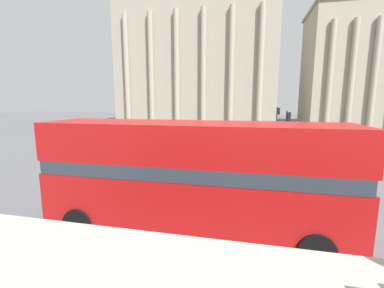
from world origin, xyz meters
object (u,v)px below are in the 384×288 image
(plaza_building_right, at_px, (379,68))
(traffic_light_mid, at_px, (287,129))
(traffic_light_near, at_px, (260,152))
(car_black, at_px, (237,140))
(plaza_building_left, at_px, (199,65))
(traffic_light_far, at_px, (277,121))
(double_decker_bus, at_px, (193,173))
(pedestrian_red, at_px, (274,140))
(pedestrian_yellow, at_px, (180,140))

(plaza_building_right, distance_m, traffic_light_mid, 38.86)
(traffic_light_near, bearing_deg, traffic_light_mid, 74.32)
(traffic_light_near, relative_size, car_black, 0.81)
(plaza_building_left, bearing_deg, traffic_light_far, -60.21)
(double_decker_bus, bearing_deg, plaza_building_left, 94.41)
(plaza_building_right, bearing_deg, plaza_building_left, -174.16)
(pedestrian_red, height_order, pedestrian_yellow, pedestrian_red)
(car_black, distance_m, pedestrian_red, 3.89)
(traffic_light_near, distance_m, car_black, 14.31)
(double_decker_bus, relative_size, traffic_light_mid, 2.63)
(pedestrian_yellow, bearing_deg, car_black, -142.31)
(double_decker_bus, xyz_separation_m, traffic_light_far, (4.70, 19.83, 0.44))
(traffic_light_far, distance_m, pedestrian_yellow, 10.52)
(traffic_light_near, distance_m, pedestrian_red, 12.65)
(double_decker_bus, bearing_deg, traffic_light_near, 55.26)
(plaza_building_right, distance_m, traffic_light_near, 47.10)
(traffic_light_near, xyz_separation_m, traffic_light_mid, (2.32, 8.25, 0.35))
(car_black, bearing_deg, traffic_light_mid, 26.14)
(double_decker_bus, height_order, car_black, double_decker_bus)
(double_decker_bus, height_order, plaza_building_right, plaza_building_right)
(traffic_light_near, xyz_separation_m, traffic_light_far, (2.28, 15.34, 0.45))
(plaza_building_right, relative_size, traffic_light_mid, 6.30)
(plaza_building_left, xyz_separation_m, traffic_light_mid, (12.78, -29.34, -9.01))
(plaza_building_right, height_order, traffic_light_mid, plaza_building_right)
(traffic_light_near, height_order, pedestrian_red, traffic_light_near)
(traffic_light_far, bearing_deg, traffic_light_near, -98.44)
(car_black, bearing_deg, plaza_building_left, -168.14)
(plaza_building_left, height_order, traffic_light_far, plaza_building_left)
(traffic_light_mid, bearing_deg, traffic_light_near, -105.68)
(pedestrian_red, bearing_deg, traffic_light_mid, 156.67)
(plaza_building_right, bearing_deg, car_black, -131.34)
(traffic_light_near, bearing_deg, car_black, 97.04)
(plaza_building_left, distance_m, pedestrian_red, 29.85)
(traffic_light_near, xyz_separation_m, pedestrian_yellow, (-7.16, 11.02, -1.27))
(pedestrian_red, bearing_deg, traffic_light_near, 141.11)
(traffic_light_near, distance_m, pedestrian_yellow, 13.20)
(plaza_building_right, height_order, pedestrian_red, plaza_building_right)
(car_black, bearing_deg, double_decker_bus, -10.61)
(plaza_building_right, bearing_deg, traffic_light_near, -118.07)
(double_decker_bus, xyz_separation_m, pedestrian_red, (4.18, 16.97, -1.18))
(traffic_light_far, relative_size, car_black, 0.98)
(traffic_light_mid, relative_size, traffic_light_far, 0.96)
(double_decker_bus, distance_m, pedestrian_red, 17.51)
(traffic_light_far, xyz_separation_m, pedestrian_red, (-0.52, -2.86, -1.62))
(double_decker_bus, xyz_separation_m, traffic_light_near, (2.42, 4.49, -0.01))
(double_decker_bus, bearing_deg, traffic_light_mid, 63.19)
(traffic_light_mid, height_order, traffic_light_far, traffic_light_far)
(pedestrian_yellow, bearing_deg, plaza_building_right, -126.28)
(plaza_building_right, relative_size, car_black, 5.94)
(double_decker_bus, bearing_deg, car_black, 81.50)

